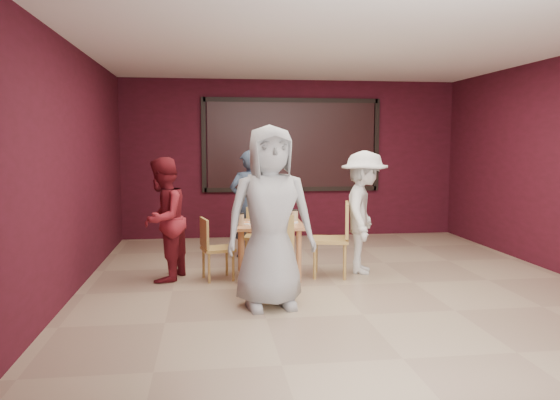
{
  "coord_description": "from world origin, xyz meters",
  "views": [
    {
      "loc": [
        -1.5,
        -6.2,
        1.69
      ],
      "look_at": [
        -0.6,
        0.55,
        0.97
      ],
      "focal_mm": 35.0,
      "sensor_mm": 36.0,
      "label": 1
    }
  ],
  "objects": [
    {
      "name": "window_blinds",
      "position": [
        0.0,
        3.45,
        1.65
      ],
      "size": [
        3.0,
        0.02,
        1.5
      ],
      "primitive_type": "cube",
      "color": "black"
    },
    {
      "name": "chair_front",
      "position": [
        -0.81,
        -0.29,
        0.51
      ],
      "size": [
        0.51,
        0.51,
        0.91
      ],
      "color": "tan",
      "rests_on": "floor"
    },
    {
      "name": "diner_left",
      "position": [
        -2.05,
        0.53,
        0.76
      ],
      "size": [
        0.77,
        0.87,
        1.52
      ],
      "primitive_type": "imported",
      "rotation": [
        0.0,
        0.0,
        -1.87
      ],
      "color": "maroon",
      "rests_on": "floor"
    },
    {
      "name": "chair_back",
      "position": [
        -0.8,
        1.33,
        0.44
      ],
      "size": [
        0.44,
        0.44,
        0.78
      ],
      "color": "tan",
      "rests_on": "floor"
    },
    {
      "name": "chair_left",
      "position": [
        -1.45,
        0.47,
        0.44
      ],
      "size": [
        0.45,
        0.45,
        0.77
      ],
      "color": "tan",
      "rests_on": "floor"
    },
    {
      "name": "floor",
      "position": [
        0.0,
        0.0,
        0.0
      ],
      "size": [
        7.0,
        7.0,
        0.0
      ],
      "primitive_type": "plane",
      "color": "tan",
      "rests_on": "ground"
    },
    {
      "name": "dining_table",
      "position": [
        -0.76,
        0.55,
        0.61
      ],
      "size": [
        0.9,
        0.9,
        0.83
      ],
      "color": "#B6784A",
      "rests_on": "floor"
    },
    {
      "name": "diner_back",
      "position": [
        -0.9,
        1.77,
        0.79
      ],
      "size": [
        0.64,
        0.49,
        1.59
      ],
      "primitive_type": "imported",
      "rotation": [
        0.0,
        0.0,
        3.35
      ],
      "color": "#324259",
      "rests_on": "floor"
    },
    {
      "name": "diner_front",
      "position": [
        -0.88,
        -0.74,
        0.94
      ],
      "size": [
        0.98,
        0.7,
        1.87
      ],
      "primitive_type": "imported",
      "rotation": [
        0.0,
        0.0,
        0.11
      ],
      "color": "#9F9F9F",
      "rests_on": "floor"
    },
    {
      "name": "diner_right",
      "position": [
        0.5,
        0.6,
        0.79
      ],
      "size": [
        0.9,
        1.16,
        1.59
      ],
      "primitive_type": "imported",
      "rotation": [
        0.0,
        0.0,
        1.23
      ],
      "color": "silver",
      "rests_on": "floor"
    },
    {
      "name": "chair_right",
      "position": [
        0.1,
        0.44,
        0.54
      ],
      "size": [
        0.55,
        0.55,
        0.95
      ],
      "color": "tan",
      "rests_on": "floor"
    }
  ]
}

